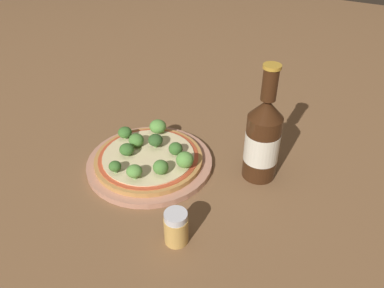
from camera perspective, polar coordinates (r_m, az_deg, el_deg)
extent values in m
plane|color=brown|center=(0.75, -5.51, -3.94)|extent=(3.00, 3.00, 0.00)
cylinder|color=tan|center=(0.76, -6.43, -2.84)|extent=(0.25, 0.25, 0.01)
cylinder|color=#B77F42|center=(0.75, -6.60, -2.25)|extent=(0.21, 0.21, 0.01)
cylinder|color=#B74728|center=(0.75, -6.63, -1.90)|extent=(0.20, 0.20, 0.00)
cylinder|color=beige|center=(0.75, -6.64, -1.82)|extent=(0.18, 0.18, 0.00)
cylinder|color=#6B8E51|center=(0.76, -5.54, -0.14)|extent=(0.01, 0.01, 0.01)
ellipsoid|color=#2D5123|center=(0.76, -5.59, 0.60)|extent=(0.03, 0.03, 0.02)
cylinder|color=#6B8E51|center=(0.69, -8.56, -4.92)|extent=(0.01, 0.01, 0.01)
ellipsoid|color=#568E3D|center=(0.68, -8.64, -4.18)|extent=(0.03, 0.03, 0.02)
cylinder|color=#6B8E51|center=(0.74, -2.50, -1.36)|extent=(0.01, 0.01, 0.01)
ellipsoid|color=#386628|center=(0.74, -2.52, -0.70)|extent=(0.03, 0.03, 0.02)
cylinder|color=#6B8E51|center=(0.77, -8.43, -0.02)|extent=(0.01, 0.01, 0.01)
ellipsoid|color=#477A33|center=(0.77, -8.49, 0.61)|extent=(0.03, 0.03, 0.03)
cylinder|color=#6B8E51|center=(0.71, -1.10, -3.25)|extent=(0.01, 0.01, 0.01)
ellipsoid|color=#568E3D|center=(0.70, -1.11, -2.41)|extent=(0.03, 0.03, 0.03)
cylinder|color=#6B8E51|center=(0.75, -9.85, -1.45)|extent=(0.01, 0.01, 0.01)
ellipsoid|color=#386628|center=(0.74, -9.93, -0.82)|extent=(0.03, 0.03, 0.02)
cylinder|color=#6B8E51|center=(0.80, -10.11, 1.15)|extent=(0.01, 0.01, 0.01)
ellipsoid|color=#386628|center=(0.80, -10.18, 1.76)|extent=(0.03, 0.03, 0.02)
cylinder|color=#6B8E51|center=(0.70, -4.75, -4.22)|extent=(0.01, 0.01, 0.01)
ellipsoid|color=#477A33|center=(0.69, -4.79, -3.54)|extent=(0.03, 0.03, 0.03)
cylinder|color=#6B8E51|center=(0.71, -11.57, -3.95)|extent=(0.01, 0.01, 0.01)
ellipsoid|color=#386628|center=(0.71, -11.66, -3.33)|extent=(0.02, 0.02, 0.02)
cylinder|color=#6B8E51|center=(0.81, -5.18, 1.97)|extent=(0.01, 0.01, 0.01)
ellipsoid|color=#568E3D|center=(0.80, -5.23, 2.69)|extent=(0.04, 0.04, 0.03)
cylinder|color=#381E0F|center=(0.71, 10.55, -0.48)|extent=(0.06, 0.06, 0.13)
cylinder|color=beige|center=(0.71, 10.57, -0.31)|extent=(0.06, 0.06, 0.06)
cone|color=#381E0F|center=(0.66, 11.31, 5.33)|extent=(0.06, 0.06, 0.03)
cylinder|color=#381E0F|center=(0.64, 11.79, 8.90)|extent=(0.03, 0.03, 0.06)
cylinder|color=#B7892D|center=(0.63, 12.14, 11.48)|extent=(0.03, 0.03, 0.01)
cylinder|color=tan|center=(0.60, -2.43, -12.93)|extent=(0.04, 0.04, 0.05)
cylinder|color=silver|center=(0.58, -2.50, -10.96)|extent=(0.04, 0.04, 0.01)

